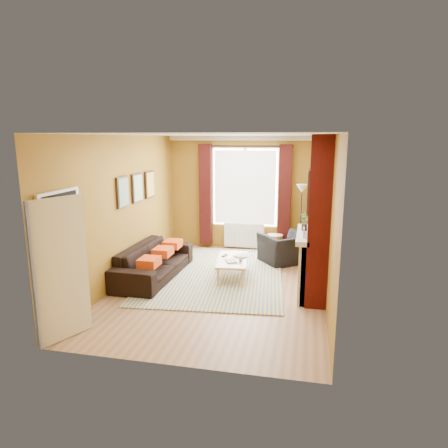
{
  "coord_description": "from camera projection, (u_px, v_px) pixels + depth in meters",
  "views": [
    {
      "loc": [
        1.54,
        -6.96,
        2.74
      ],
      "look_at": [
        0.0,
        0.25,
        1.15
      ],
      "focal_mm": 32.0,
      "sensor_mm": 36.0,
      "label": 1
    }
  ],
  "objects": [
    {
      "name": "book_a",
      "position": [
        226.0,
        261.0,
        7.75
      ],
      "size": [
        0.29,
        0.33,
        0.03
      ],
      "primitive_type": "imported",
      "rotation": [
        0.0,
        0.0,
        0.45
      ],
      "color": "#999999",
      "rests_on": "coffee_table"
    },
    {
      "name": "tv_remote",
      "position": [
        224.0,
        255.0,
        8.14
      ],
      "size": [
        0.09,
        0.18,
        0.02
      ],
      "rotation": [
        0.0,
        0.0,
        -0.24
      ],
      "color": "#262629",
      "rests_on": "coffee_table"
    },
    {
      "name": "ground",
      "position": [
        221.0,
        286.0,
        7.54
      ],
      "size": [
        5.5,
        5.5,
        0.0
      ],
      "primitive_type": "plane",
      "color": "brown",
      "rests_on": "ground"
    },
    {
      "name": "floor_lamp",
      "position": [
        301.0,
        201.0,
        9.0
      ],
      "size": [
        0.31,
        0.31,
        1.72
      ],
      "rotation": [
        0.0,
        0.0,
        -0.25
      ],
      "color": "black",
      "rests_on": "ground"
    },
    {
      "name": "room_walls",
      "position": [
        257.0,
        213.0,
        7.39
      ],
      "size": [
        3.82,
        5.54,
        2.83
      ],
      "color": "olive",
      "rests_on": "ground"
    },
    {
      "name": "mug",
      "position": [
        241.0,
        259.0,
        7.77
      ],
      "size": [
        0.12,
        0.12,
        0.09
      ],
      "primitive_type": "imported",
      "rotation": [
        0.0,
        0.0,
        -0.29
      ],
      "color": "#999999",
      "rests_on": "coffee_table"
    },
    {
      "name": "sofa",
      "position": [
        154.0,
        261.0,
        7.97
      ],
      "size": [
        0.95,
        2.28,
        0.66
      ],
      "primitive_type": "imported",
      "rotation": [
        0.0,
        0.0,
        1.54
      ],
      "color": "black",
      "rests_on": "ground"
    },
    {
      "name": "coffee_table",
      "position": [
        232.0,
        261.0,
        7.95
      ],
      "size": [
        0.71,
        1.22,
        0.39
      ],
      "rotation": [
        0.0,
        0.0,
        0.12
      ],
      "color": "tan",
      "rests_on": "ground"
    },
    {
      "name": "wicker_stool",
      "position": [
        275.0,
        244.0,
        9.63
      ],
      "size": [
        0.4,
        0.4,
        0.47
      ],
      "rotation": [
        0.0,
        0.0,
        0.07
      ],
      "color": "#9D6F44",
      "rests_on": "ground"
    },
    {
      "name": "armchair",
      "position": [
        285.0,
        248.0,
        8.91
      ],
      "size": [
        1.34,
        1.32,
        0.66
      ],
      "primitive_type": "imported",
      "rotation": [
        0.0,
        0.0,
        3.79
      ],
      "color": "black",
      "rests_on": "ground"
    },
    {
      "name": "striped_rug",
      "position": [
        215.0,
        273.0,
        8.22
      ],
      "size": [
        3.03,
        3.96,
        0.02
      ],
      "rotation": [
        0.0,
        0.0,
        0.09
      ],
      "color": "teal",
      "rests_on": "ground"
    },
    {
      "name": "book_b",
      "position": [
        239.0,
        254.0,
        8.2
      ],
      "size": [
        0.39,
        0.41,
        0.03
      ],
      "primitive_type": "imported",
      "rotation": [
        0.0,
        0.0,
        -0.62
      ],
      "color": "#999999",
      "rests_on": "coffee_table"
    }
  ]
}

